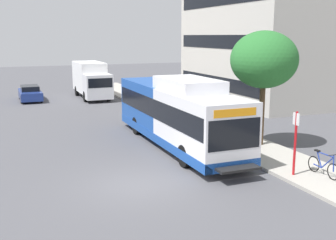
{
  "coord_description": "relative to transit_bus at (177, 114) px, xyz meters",
  "views": [
    {
      "loc": [
        -4.72,
        -14.65,
        5.66
      ],
      "look_at": [
        2.87,
        3.95,
        1.6
      ],
      "focal_mm": 44.71,
      "sensor_mm": 36.0,
      "label": 1
    }
  ],
  "objects": [
    {
      "name": "bus_stop_sign_pole",
      "position": [
        2.33,
        -6.5,
        -0.05
      ],
      "size": [
        0.1,
        0.36,
        2.6
      ],
      "color": "red",
      "rests_on": "sidewalk_curb"
    },
    {
      "name": "bicycle_parked",
      "position": [
        3.35,
        -7.04,
        -1.14
      ],
      "size": [
        0.52,
        1.76,
        1.02
      ],
      "color": "black",
      "rests_on": "sidewalk_curb"
    },
    {
      "name": "transit_bus",
      "position": [
        0.0,
        0.0,
        0.0
      ],
      "size": [
        2.58,
        12.25,
        3.65
      ],
      "color": "white",
      "rests_on": "ground"
    },
    {
      "name": "ground_plane",
      "position": [
        -3.74,
        3.13,
        -1.7
      ],
      "size": [
        120.0,
        120.0,
        0.0
      ],
      "primitive_type": "plane",
      "color": "#4C4C51"
    },
    {
      "name": "box_truck_background",
      "position": [
        -0.49,
        18.72,
        0.04
      ],
      "size": [
        2.32,
        7.01,
        3.25
      ],
      "color": "silver",
      "rests_on": "ground"
    },
    {
      "name": "parked_car_far_lane",
      "position": [
        -5.9,
        19.11,
        -1.04
      ],
      "size": [
        1.8,
        4.5,
        1.33
      ],
      "color": "navy",
      "rests_on": "ground"
    },
    {
      "name": "sidewalk_curb",
      "position": [
        3.26,
        1.13,
        -1.63
      ],
      "size": [
        3.0,
        56.0,
        0.14
      ],
      "primitive_type": "cube",
      "color": "#A8A399",
      "rests_on": "ground"
    },
    {
      "name": "lattice_comm_tower",
      "position": [
        11.92,
        24.44,
        5.78
      ],
      "size": [
        1.1,
        1.1,
        23.02
      ],
      "color": "#B7B7BC",
      "rests_on": "ground"
    },
    {
      "name": "street_tree_near_stop",
      "position": [
        3.89,
        -1.92,
        2.77
      ],
      "size": [
        3.36,
        3.36,
        5.78
      ],
      "color": "#4C3823",
      "rests_on": "sidewalk_curb"
    }
  ]
}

